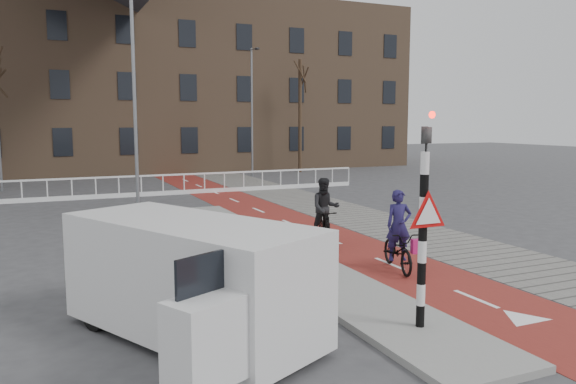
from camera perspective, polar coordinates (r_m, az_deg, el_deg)
name	(u,v)px	position (r m, az deg, el deg)	size (l,w,h in m)	color
ground	(383,295)	(11.67, 9.62, -10.23)	(120.00, 120.00, 0.00)	#38383A
bike_lane	(268,214)	(21.03, -2.05, -2.27)	(2.50, 60.00, 0.01)	maroon
sidewalk	(334,209)	(22.21, 4.68, -1.78)	(3.00, 60.00, 0.01)	slate
curb_island	(275,253)	(14.76, -1.32, -6.17)	(1.80, 16.00, 0.12)	gray
traffic_signal	(424,215)	(9.27, 13.66, -2.26)	(0.80, 0.80, 3.68)	black
bollard	(295,252)	(12.90, 0.72, -6.16)	(0.12, 0.12, 0.75)	#CCB80B
cyclist_near	(398,243)	(13.39, 11.15, -5.15)	(1.08, 1.91, 1.89)	black
cyclist_far	(325,218)	(15.66, 3.78, -2.64)	(0.99, 1.83, 1.90)	black
van	(190,277)	(9.16, -9.89, -8.53)	(3.60, 4.80, 1.92)	silver
railing	(72,193)	(26.48, -21.09, -0.12)	(28.00, 0.10, 0.99)	silver
townhouse_row	(86,56)	(41.61, -19.83, 12.82)	(46.00, 10.00, 15.90)	#7F6047
tree_right	(300,116)	(38.08, 1.23, 7.69)	(0.24, 0.24, 7.52)	#2F2215
streetlight_near	(135,104)	(20.12, -15.31, 8.64)	(0.12, 0.12, 8.12)	slate
streetlight_right	(252,113)	(35.10, -3.69, 7.99)	(0.12, 0.12, 7.87)	slate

